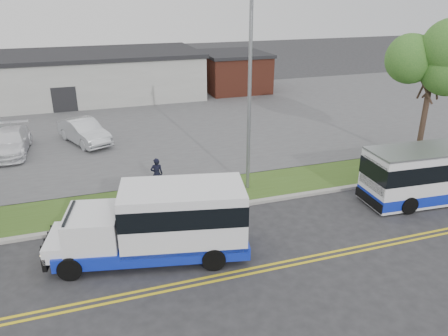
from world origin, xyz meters
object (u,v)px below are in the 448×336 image
object	(u,v)px
tree_east	(435,58)
streetlight_near	(250,90)
pedestrian	(157,174)
parked_car_b	(10,142)
shuttle_bus	(164,221)
parked_car_a	(84,131)

from	to	relation	value
tree_east	streetlight_near	bearing A→B (deg)	-178.58
pedestrian	parked_car_b	size ratio (longest dim) A/B	0.33
tree_east	parked_car_b	size ratio (longest dim) A/B	1.61
tree_east	parked_car_b	world-z (taller)	tree_east
streetlight_near	pedestrian	world-z (taller)	streetlight_near
shuttle_bus	pedestrian	world-z (taller)	shuttle_bus
parked_car_b	tree_east	bearing A→B (deg)	-19.64
tree_east	streetlight_near	world-z (taller)	streetlight_near
parked_car_a	parked_car_b	size ratio (longest dim) A/B	0.95
pedestrian	shuttle_bus	bearing A→B (deg)	86.17
tree_east	streetlight_near	distance (m)	11.05
tree_east	parked_car_a	bearing A→B (deg)	152.03
tree_east	shuttle_bus	world-z (taller)	tree_east
parked_car_a	pedestrian	bearing A→B (deg)	-94.01
tree_east	pedestrian	xyz separation A→B (m)	(-15.51, 1.00, -5.24)
tree_east	parked_car_a	distance (m)	21.90
shuttle_bus	pedestrian	distance (m)	6.03
streetlight_near	parked_car_b	size ratio (longest dim) A/B	1.84
tree_east	parked_car_a	xyz separation A→B (m)	(-18.77, 9.97, -5.30)
tree_east	shuttle_bus	xyz separation A→B (m)	(-16.32, -4.95, -4.66)
shuttle_bus	pedestrian	xyz separation A→B (m)	(0.81, 5.95, -0.58)
shuttle_bus	streetlight_near	bearing A→B (deg)	53.19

